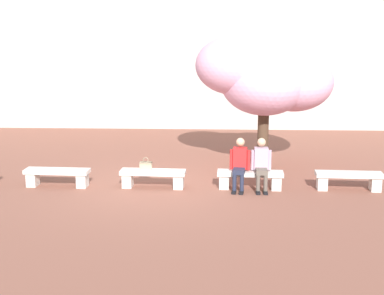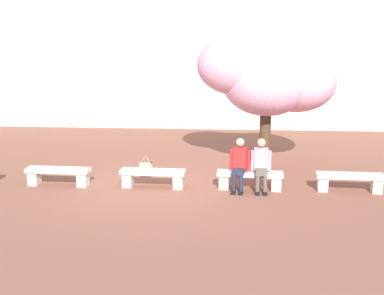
{
  "view_description": "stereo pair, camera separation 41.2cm",
  "coord_description": "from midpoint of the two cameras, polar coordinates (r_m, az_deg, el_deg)",
  "views": [
    {
      "loc": [
        1.54,
        -12.88,
        3.9
      ],
      "look_at": [
        0.97,
        0.2,
        1.0
      ],
      "focal_mm": 50.0,
      "sensor_mm": 36.0,
      "label": 1
    },
    {
      "loc": [
        1.95,
        -12.86,
        3.9
      ],
      "look_at": [
        0.97,
        0.2,
        1.0
      ],
      "focal_mm": 50.0,
      "sensor_mm": 36.0,
      "label": 2
    }
  ],
  "objects": [
    {
      "name": "handbag",
      "position": [
        13.41,
        -4.08,
        -1.89
      ],
      "size": [
        0.3,
        0.15,
        0.34
      ],
      "color": "tan",
      "rests_on": "stone_bench_center"
    },
    {
      "name": "stone_bench_near_west",
      "position": [
        14.0,
        -13.26,
        -2.76
      ],
      "size": [
        1.65,
        0.49,
        0.45
      ],
      "color": "beige",
      "rests_on": "ground"
    },
    {
      "name": "stone_bench_near_east",
      "position": [
        13.38,
        7.08,
        -3.22
      ],
      "size": [
        1.65,
        0.49,
        0.45
      ],
      "color": "beige",
      "rests_on": "ground"
    },
    {
      "name": "cherry_tree_main",
      "position": [
        14.96,
        8.98,
        7.28
      ],
      "size": [
        3.84,
        2.72,
        3.75
      ],
      "color": "#473323",
      "rests_on": "ground"
    },
    {
      "name": "person_seated_left",
      "position": [
        13.22,
        5.97,
        -1.6
      ],
      "size": [
        0.51,
        0.72,
        1.29
      ],
      "color": "black",
      "rests_on": "ground"
    },
    {
      "name": "stone_bench_center",
      "position": [
        13.48,
        -3.32,
        -3.04
      ],
      "size": [
        1.65,
        0.49,
        0.45
      ],
      "color": "beige",
      "rests_on": "ground"
    },
    {
      "name": "building_facade",
      "position": [
        23.05,
        -0.07,
        12.94
      ],
      "size": [
        28.0,
        4.0,
        8.17
      ],
      "primitive_type": "cube",
      "color": "#B7B2A8",
      "rests_on": "ground"
    },
    {
      "name": "ground_plane",
      "position": [
        13.56,
        -3.31,
        -4.25
      ],
      "size": [
        100.0,
        100.0,
        0.0
      ],
      "primitive_type": "plane",
      "color": "brown"
    },
    {
      "name": "person_seated_right",
      "position": [
        13.25,
        8.27,
        -1.63
      ],
      "size": [
        0.51,
        0.68,
        1.29
      ],
      "color": "black",
      "rests_on": "ground"
    },
    {
      "name": "stone_bench_east_end",
      "position": [
        13.73,
        17.3,
        -3.31
      ],
      "size": [
        1.65,
        0.49,
        0.45
      ],
      "color": "beige",
      "rests_on": "ground"
    }
  ]
}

